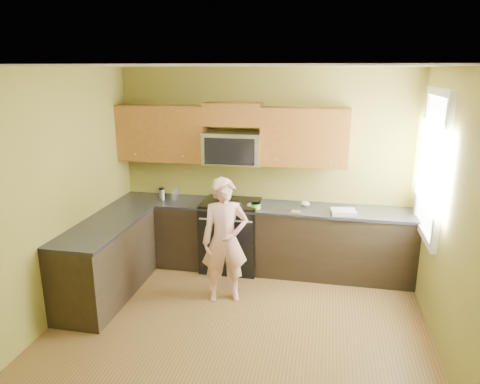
% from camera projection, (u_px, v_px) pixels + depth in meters
% --- Properties ---
extents(floor, '(4.00, 4.00, 0.00)m').
position_uv_depth(floor, '(234.00, 339.00, 4.53)').
color(floor, brown).
rests_on(floor, ground).
extents(ceiling, '(4.00, 4.00, 0.00)m').
position_uv_depth(ceiling, '(233.00, 66.00, 3.80)').
color(ceiling, white).
rests_on(ceiling, ground).
extents(wall_back, '(4.00, 0.00, 4.00)m').
position_uv_depth(wall_back, '(264.00, 169.00, 6.05)').
color(wall_back, olive).
rests_on(wall_back, ground).
extents(wall_front, '(4.00, 0.00, 4.00)m').
position_uv_depth(wall_front, '(153.00, 336.00, 2.28)').
color(wall_front, olive).
rests_on(wall_front, ground).
extents(wall_left, '(0.00, 4.00, 4.00)m').
position_uv_depth(wall_left, '(44.00, 202.00, 4.54)').
color(wall_left, olive).
rests_on(wall_left, ground).
extents(wall_right, '(0.00, 4.00, 4.00)m').
position_uv_depth(wall_right, '(461.00, 229.00, 3.79)').
color(wall_right, olive).
rests_on(wall_right, ground).
extents(cabinet_back_run, '(4.00, 0.60, 0.88)m').
position_uv_depth(cabinet_back_run, '(260.00, 239.00, 6.02)').
color(cabinet_back_run, black).
rests_on(cabinet_back_run, floor).
extents(cabinet_left_run, '(0.60, 1.60, 0.88)m').
position_uv_depth(cabinet_left_run, '(106.00, 262.00, 5.30)').
color(cabinet_left_run, black).
rests_on(cabinet_left_run, floor).
extents(countertop_back, '(4.00, 0.62, 0.04)m').
position_uv_depth(countertop_back, '(260.00, 207.00, 5.88)').
color(countertop_back, black).
rests_on(countertop_back, cabinet_back_run).
extents(countertop_left, '(0.62, 1.60, 0.04)m').
position_uv_depth(countertop_left, '(104.00, 226.00, 5.17)').
color(countertop_left, black).
rests_on(countertop_left, cabinet_left_run).
extents(stove, '(0.76, 0.65, 0.95)m').
position_uv_depth(stove, '(231.00, 235.00, 6.06)').
color(stove, black).
rests_on(stove, floor).
extents(microwave, '(0.76, 0.40, 0.42)m').
position_uv_depth(microwave, '(233.00, 163.00, 5.91)').
color(microwave, silver).
rests_on(microwave, wall_back).
extents(upper_cab_left, '(1.22, 0.33, 0.75)m').
position_uv_depth(upper_cab_left, '(164.00, 160.00, 6.13)').
color(upper_cab_left, brown).
rests_on(upper_cab_left, wall_back).
extents(upper_cab_right, '(1.12, 0.33, 0.75)m').
position_uv_depth(upper_cab_right, '(303.00, 166.00, 5.77)').
color(upper_cab_right, brown).
rests_on(upper_cab_right, wall_back).
extents(upper_cab_over_mw, '(0.76, 0.33, 0.30)m').
position_uv_depth(upper_cab_over_mw, '(233.00, 114.00, 5.77)').
color(upper_cab_over_mw, brown).
rests_on(upper_cab_over_mw, wall_back).
extents(window, '(0.06, 1.06, 1.66)m').
position_uv_depth(window, '(433.00, 166.00, 4.84)').
color(window, white).
rests_on(window, wall_right).
extents(woman, '(0.63, 0.51, 1.49)m').
position_uv_depth(woman, '(225.00, 241.00, 5.14)').
color(woman, '#E97B74').
rests_on(woman, floor).
extents(frying_pan, '(0.38, 0.55, 0.07)m').
position_uv_depth(frying_pan, '(231.00, 208.00, 5.68)').
color(frying_pan, black).
rests_on(frying_pan, stove).
extents(butter_tub, '(0.14, 0.14, 0.09)m').
position_uv_depth(butter_tub, '(256.00, 209.00, 5.74)').
color(butter_tub, '#F0F640').
rests_on(butter_tub, countertop_back).
extents(toast_slice, '(0.12, 0.12, 0.01)m').
position_uv_depth(toast_slice, '(296.00, 212.00, 5.59)').
color(toast_slice, '#B27F47').
rests_on(toast_slice, countertop_back).
extents(napkin_a, '(0.13, 0.13, 0.06)m').
position_uv_depth(napkin_a, '(251.00, 205.00, 5.78)').
color(napkin_a, silver).
rests_on(napkin_a, countertop_back).
extents(napkin_b, '(0.15, 0.15, 0.07)m').
position_uv_depth(napkin_b, '(305.00, 204.00, 5.83)').
color(napkin_b, silver).
rests_on(napkin_b, countertop_back).
extents(dish_towel, '(0.33, 0.28, 0.05)m').
position_uv_depth(dish_towel, '(343.00, 212.00, 5.53)').
color(dish_towel, white).
rests_on(dish_towel, countertop_back).
extents(travel_mug, '(0.09, 0.09, 0.17)m').
position_uv_depth(travel_mug, '(162.00, 200.00, 6.12)').
color(travel_mug, silver).
rests_on(travel_mug, countertop_back).
extents(glass_a, '(0.08, 0.08, 0.12)m').
position_uv_depth(glass_a, '(174.00, 196.00, 6.11)').
color(glass_a, silver).
rests_on(glass_a, countertop_back).
extents(glass_b, '(0.08, 0.08, 0.12)m').
position_uv_depth(glass_b, '(177.00, 191.00, 6.31)').
color(glass_b, silver).
rests_on(glass_b, countertop_back).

